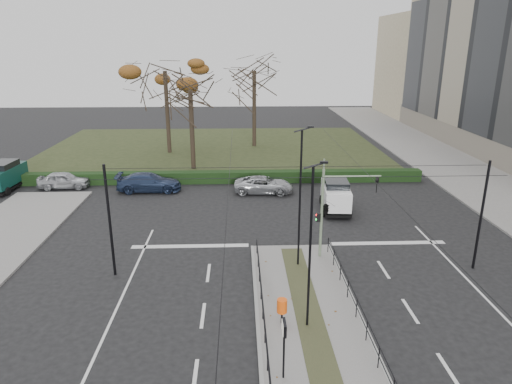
% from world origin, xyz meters
% --- Properties ---
extents(ground, '(140.00, 140.00, 0.00)m').
position_xyz_m(ground, '(0.00, 0.00, 0.00)').
color(ground, black).
rests_on(ground, ground).
extents(median_island, '(4.40, 15.00, 0.14)m').
position_xyz_m(median_island, '(0.00, -2.50, 0.07)').
color(median_island, slate).
rests_on(median_island, ground).
extents(sidewalk_east, '(8.00, 90.00, 0.14)m').
position_xyz_m(sidewalk_east, '(18.00, 22.00, 0.07)').
color(sidewalk_east, slate).
rests_on(sidewalk_east, ground).
extents(park, '(38.00, 26.00, 0.10)m').
position_xyz_m(park, '(-6.00, 32.00, 0.05)').
color(park, '#272F17').
rests_on(park, ground).
extents(hedge, '(38.00, 1.00, 1.00)m').
position_xyz_m(hedge, '(-6.00, 18.60, 0.50)').
color(hedge, black).
rests_on(hedge, ground).
extents(median_railing, '(4.14, 13.24, 0.92)m').
position_xyz_m(median_railing, '(0.00, -2.60, 0.98)').
color(median_railing, black).
rests_on(median_railing, median_island).
extents(catenary, '(20.00, 34.00, 6.00)m').
position_xyz_m(catenary, '(0.00, 1.62, 3.42)').
color(catenary, black).
rests_on(catenary, ground).
extents(traffic_light, '(3.44, 1.96, 5.06)m').
position_xyz_m(traffic_light, '(1.79, 3.52, 3.08)').
color(traffic_light, gray).
rests_on(traffic_light, median_island).
extents(litter_bin, '(0.44, 0.44, 1.12)m').
position_xyz_m(litter_bin, '(-1.25, -2.89, 0.94)').
color(litter_bin, black).
rests_on(litter_bin, median_island).
extents(info_panel, '(0.13, 0.60, 2.31)m').
position_xyz_m(info_panel, '(-1.51, -6.27, 1.95)').
color(info_panel, black).
rests_on(info_panel, median_island).
extents(streetlamp_median_near, '(0.60, 0.12, 7.20)m').
position_xyz_m(streetlamp_median_near, '(-0.16, -3.11, 3.80)').
color(streetlamp_median_near, black).
rests_on(streetlamp_median_near, median_island).
extents(streetlamp_median_far, '(0.63, 0.13, 7.57)m').
position_xyz_m(streetlamp_median_far, '(0.15, 2.51, 3.99)').
color(streetlamp_median_far, black).
rests_on(streetlamp_median_far, median_island).
extents(parked_car_first, '(4.25, 1.92, 1.41)m').
position_xyz_m(parked_car_first, '(-17.74, 17.46, 0.71)').
color(parked_car_first, '#A7A9AE').
rests_on(parked_car_first, ground).
extents(parked_car_third, '(5.20, 2.13, 1.51)m').
position_xyz_m(parked_car_third, '(-10.43, 16.38, 0.75)').
color(parked_car_third, '#22304F').
rests_on(parked_car_third, ground).
extents(parked_car_fourth, '(4.96, 2.62, 1.33)m').
position_xyz_m(parked_car_fourth, '(-1.03, 15.62, 0.66)').
color(parked_car_fourth, '#A7A9AE').
rests_on(parked_car_fourth, ground).
extents(white_van, '(2.26, 4.39, 2.31)m').
position_xyz_m(white_van, '(3.94, 11.27, 1.21)').
color(white_van, white).
rests_on(white_van, ground).
extents(green_van, '(2.04, 4.71, 2.37)m').
position_xyz_m(green_van, '(-22.39, 17.22, 1.24)').
color(green_van, '#0C362F').
rests_on(green_van, ground).
extents(rust_tree, '(9.09, 9.09, 11.52)m').
position_xyz_m(rust_tree, '(-10.74, 30.23, 8.85)').
color(rust_tree, black).
rests_on(rust_tree, park).
extents(bare_tree_center, '(7.06, 7.06, 11.43)m').
position_xyz_m(bare_tree_center, '(-1.20, 33.35, 8.07)').
color(bare_tree_center, black).
rests_on(bare_tree_center, park).
extents(bare_tree_near, '(5.68, 5.68, 9.84)m').
position_xyz_m(bare_tree_near, '(-7.44, 23.18, 6.95)').
color(bare_tree_near, black).
rests_on(bare_tree_near, park).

